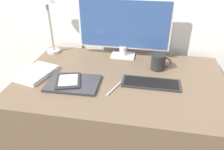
% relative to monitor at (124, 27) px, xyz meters
% --- Properties ---
extents(desk, '(1.22, 0.78, 0.73)m').
position_rel_monitor_xyz_m(desk, '(0.03, -0.30, -0.58)').
color(desk, brown).
rests_on(desk, ground_plane).
extents(monitor, '(0.62, 0.11, 0.40)m').
position_rel_monitor_xyz_m(monitor, '(0.00, 0.00, 0.00)').
color(monitor, silver).
rests_on(monitor, desk).
extents(keyboard, '(0.32, 0.12, 0.01)m').
position_rel_monitor_xyz_m(keyboard, '(0.20, -0.34, -0.21)').
color(keyboard, '#282828').
rests_on(keyboard, desk).
extents(laptop, '(0.30, 0.21, 0.02)m').
position_rel_monitor_xyz_m(laptop, '(-0.23, -0.42, -0.21)').
color(laptop, '#232328').
rests_on(laptop, desk).
extents(ereader, '(0.17, 0.20, 0.01)m').
position_rel_monitor_xyz_m(ereader, '(-0.25, -0.42, -0.20)').
color(ereader, black).
rests_on(ereader, laptop).
extents(desk_lamp, '(0.11, 0.11, 0.43)m').
position_rel_monitor_xyz_m(desk_lamp, '(-0.51, -0.03, 0.11)').
color(desk_lamp, '#BCB7AD').
rests_on(desk_lamp, desk).
extents(notebook, '(0.21, 0.27, 0.03)m').
position_rel_monitor_xyz_m(notebook, '(-0.48, -0.36, -0.20)').
color(notebook, silver).
rests_on(notebook, desk).
extents(coffee_mug, '(0.12, 0.09, 0.10)m').
position_rel_monitor_xyz_m(coffee_mug, '(0.24, -0.15, -0.17)').
color(coffee_mug, black).
rests_on(coffee_mug, desk).
extents(pen, '(0.06, 0.14, 0.01)m').
position_rel_monitor_xyz_m(pen, '(0.01, -0.43, -0.21)').
color(pen, silver).
rests_on(pen, desk).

